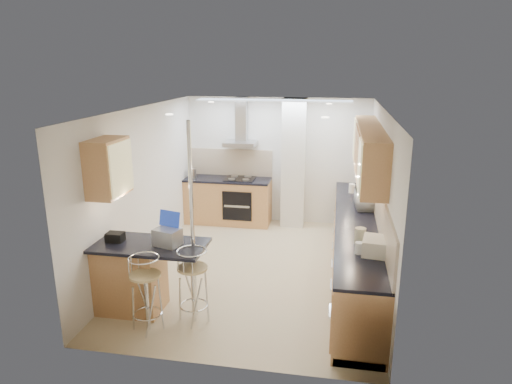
% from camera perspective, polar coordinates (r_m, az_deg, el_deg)
% --- Properties ---
extents(ground, '(4.80, 4.80, 0.00)m').
position_cam_1_polar(ground, '(7.27, 0.02, -9.69)').
color(ground, '#D1B68B').
rests_on(ground, ground).
extents(room_shell, '(3.64, 4.84, 2.51)m').
position_cam_1_polar(room_shell, '(7.07, 3.15, 2.80)').
color(room_shell, white).
rests_on(room_shell, ground).
extents(right_counter, '(0.63, 4.40, 0.92)m').
position_cam_1_polar(right_counter, '(7.00, 12.29, -6.99)').
color(right_counter, '#B9814A').
rests_on(right_counter, ground).
extents(back_counter, '(1.70, 0.63, 0.92)m').
position_cam_1_polar(back_counter, '(9.21, -3.50, -1.07)').
color(back_counter, '#B9814A').
rests_on(back_counter, ground).
extents(peninsula, '(1.47, 0.72, 0.94)m').
position_cam_1_polar(peninsula, '(6.11, -13.09, -10.37)').
color(peninsula, '#B9814A').
rests_on(peninsula, ground).
extents(microwave, '(0.38, 0.52, 0.27)m').
position_cam_1_polar(microwave, '(7.38, 13.65, -0.96)').
color(microwave, white).
rests_on(microwave, right_counter).
extents(laptop, '(0.36, 0.31, 0.21)m').
position_cam_1_polar(laptop, '(5.79, -11.02, -5.56)').
color(laptop, '#A5A9AD').
rests_on(laptop, peninsula).
extents(bag, '(0.22, 0.16, 0.12)m').
position_cam_1_polar(bag, '(6.09, -17.19, -5.39)').
color(bag, black).
rests_on(bag, peninsula).
extents(bar_stool_near, '(0.44, 0.44, 0.96)m').
position_cam_1_polar(bar_stool_near, '(5.72, -13.55, -12.25)').
color(bar_stool_near, tan).
rests_on(bar_stool_near, ground).
extents(bar_stool_end, '(0.49, 0.49, 0.97)m').
position_cam_1_polar(bar_stool_end, '(5.78, -7.86, -11.56)').
color(bar_stool_end, tan).
rests_on(bar_stool_end, ground).
extents(jar_a, '(0.13, 0.13, 0.19)m').
position_cam_1_polar(jar_a, '(7.39, 13.23, -1.26)').
color(jar_a, white).
rests_on(jar_a, right_counter).
extents(jar_b, '(0.11, 0.11, 0.16)m').
position_cam_1_polar(jar_b, '(8.23, 11.90, 0.46)').
color(jar_b, white).
rests_on(jar_b, right_counter).
extents(jar_c, '(0.15, 0.15, 0.20)m').
position_cam_1_polar(jar_c, '(5.95, 12.89, -5.35)').
color(jar_c, '#B8B393').
rests_on(jar_c, right_counter).
extents(jar_d, '(0.13, 0.13, 0.14)m').
position_cam_1_polar(jar_d, '(5.65, 12.76, -6.84)').
color(jar_d, white).
rests_on(jar_d, right_counter).
extents(bread_bin, '(0.34, 0.41, 0.20)m').
position_cam_1_polar(bread_bin, '(5.68, 14.70, -6.56)').
color(bread_bin, white).
rests_on(bread_bin, right_counter).
extents(kettle, '(0.16, 0.16, 0.20)m').
position_cam_1_polar(kettle, '(9.16, -7.97, 2.33)').
color(kettle, '#A8AAAD').
rests_on(kettle, back_counter).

